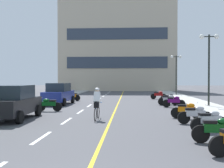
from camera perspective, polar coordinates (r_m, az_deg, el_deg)
ground_plane at (r=24.83m, az=0.79°, el=-3.94°), size 140.00×140.00×0.00m
curb_left at (r=29.02m, az=-13.28°, el=-3.13°), size 2.40×72.00×0.12m
curb_right at (r=28.43m, az=15.77°, el=-3.23°), size 2.40×72.00×0.12m
lane_dash_1 at (r=10.44m, az=-14.56°, el=-10.85°), size 0.14×2.20×0.01m
lane_dash_2 at (r=14.24m, az=-9.51°, el=-7.65°), size 0.14×2.20×0.01m
lane_dash_3 at (r=18.12m, az=-6.64°, el=-5.78°), size 0.14×2.20×0.01m
lane_dash_4 at (r=22.05m, az=-4.80°, el=-4.56°), size 0.14×2.20×0.01m
lane_dash_5 at (r=25.99m, az=-3.52°, el=-3.71°), size 0.14×2.20×0.01m
lane_dash_6 at (r=29.96m, az=-2.58°, el=-3.09°), size 0.14×2.20×0.01m
lane_dash_7 at (r=33.93m, az=-1.86°, el=-2.61°), size 0.14×2.20×0.01m
lane_dash_8 at (r=37.90m, az=-1.29°, el=-2.23°), size 0.14×2.20×0.01m
lane_dash_9 at (r=41.89m, az=-0.83°, el=-1.92°), size 0.14×2.20×0.01m
lane_dash_10 at (r=45.87m, az=-0.45°, el=-1.66°), size 0.14×2.20×0.01m
lane_dash_11 at (r=49.86m, az=-0.13°, el=-1.45°), size 0.14×2.20×0.01m
centre_line_yellow at (r=27.81m, az=1.60°, el=-3.40°), size 0.12×66.00×0.01m
office_building at (r=52.74m, az=1.17°, el=8.03°), size 21.54×7.29×17.18m
street_lamp_mid at (r=21.94m, az=19.72°, el=5.98°), size 1.46×0.36×5.44m
street_lamp_far at (r=36.40m, az=13.35°, el=3.72°), size 1.46×0.36×5.14m
parked_car_near at (r=15.37m, az=-19.92°, el=-3.63°), size 1.97×4.22×1.82m
parked_car_mid at (r=23.53m, az=-11.12°, el=-2.00°), size 2.06×4.27×1.82m
motorcycle_1 at (r=9.80m, az=21.39°, el=-8.87°), size 1.70×0.60×0.92m
motorcycle_2 at (r=11.80m, az=19.97°, el=-7.19°), size 1.67×0.69×0.92m
motorcycle_3 at (r=13.60m, az=17.18°, el=-6.09°), size 1.70×0.60×0.92m
motorcycle_4 at (r=15.25m, az=15.49°, el=-5.32°), size 1.66×0.74×0.92m
motorcycle_5 at (r=18.55m, az=-13.12°, el=-4.18°), size 1.70×0.60×0.92m
motorcycle_6 at (r=21.02m, az=12.91°, el=-3.57°), size 1.70×0.60×0.92m
motorcycle_7 at (r=22.67m, az=11.79°, el=-3.24°), size 1.70×0.60×0.92m
motorcycle_8 at (r=24.10m, az=11.81°, el=-2.99°), size 1.70×0.60×0.92m
motorcycle_9 at (r=27.20m, az=-8.35°, el=-2.52°), size 1.65×0.76×0.92m
motorcycle_10 at (r=29.30m, az=9.80°, el=-2.27°), size 1.70×0.60×0.92m
cyclist_rider at (r=14.38m, az=-3.20°, el=-4.00°), size 0.42×1.77×1.71m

